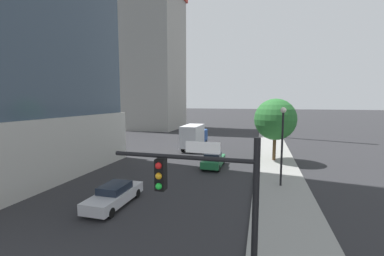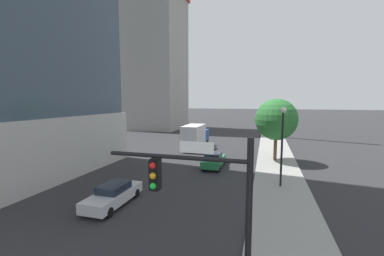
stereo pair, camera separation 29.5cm
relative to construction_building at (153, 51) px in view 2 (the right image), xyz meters
The scene contains 8 objects.
sidewalk 46.02m from the construction_building, 49.26° to the right, with size 4.16×120.00×0.15m, color gray.
construction_building is the anchor object (origin of this frame).
traffic_light_pole 56.85m from the construction_building, 63.66° to the right, with size 4.79×0.48×5.61m.
street_lamp 47.73m from the construction_building, 52.82° to the right, with size 0.44×0.44×6.16m.
street_tree 41.14m from the construction_building, 45.10° to the right, with size 4.59×4.59×6.88m.
car_silver 49.35m from the construction_building, 68.56° to the right, with size 1.77×4.74×1.40m.
car_green 42.17m from the construction_building, 56.22° to the right, with size 1.80×4.41×1.54m.
box_truck 32.99m from the construction_building, 53.82° to the right, with size 2.26×7.20×3.45m.
Camera 2 is at (7.25, -4.74, 6.84)m, focal length 23.66 mm.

